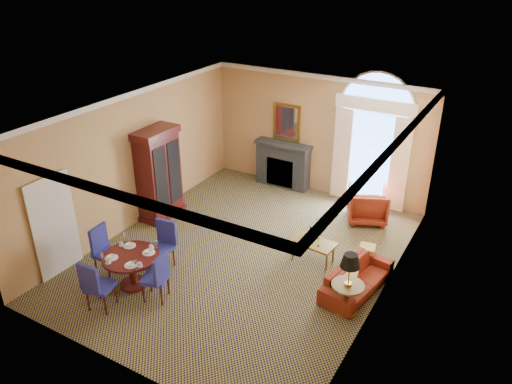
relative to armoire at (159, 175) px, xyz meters
The scene contains 12 objects.
ground 2.97m from the armoire, 10.35° to the right, with size 7.50×7.50×0.00m, color #17143E.
room_envelope 3.05m from the armoire, ahead, with size 6.04×7.52×3.45m.
armoire is the anchor object (origin of this frame).
dining_table 2.96m from the armoire, 61.36° to the right, with size 1.11×1.11×0.90m.
dining_chair_north 2.30m from the armoire, 48.53° to the right, with size 0.50×0.51×1.03m.
dining_chair_south 3.72m from the armoire, 68.56° to the right, with size 0.55×0.55×1.03m.
dining_chair_east 3.45m from the armoire, 50.94° to the right, with size 0.58×0.58×1.03m.
dining_chair_west 2.59m from the armoire, 76.76° to the right, with size 0.49×0.48×1.03m.
sofa 5.36m from the armoire, ahead, with size 1.80×0.70×0.53m, color maroon.
armchair 5.11m from the armoire, 26.86° to the left, with size 0.91×0.94×0.85m, color maroon.
coffee_table 4.15m from the armoire, ahead, with size 0.97×0.61×0.82m.
side_table 5.46m from the armoire, 12.62° to the right, with size 0.59×0.59×1.21m.
Camera 1 is at (4.81, -7.83, 6.05)m, focal length 35.00 mm.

